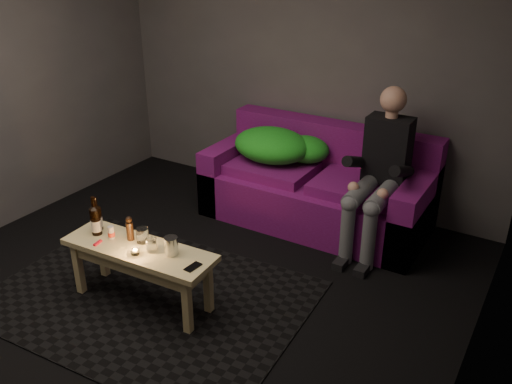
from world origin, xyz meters
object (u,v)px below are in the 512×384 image
sofa (318,189)px  person (380,169)px  coffee_table (140,257)px  beer_bottle_a (98,218)px  beer_bottle_b (96,220)px  steel_cup (171,246)px

sofa → person: size_ratio=1.50×
coffee_table → beer_bottle_a: size_ratio=4.42×
sofa → person: person is taller
person → coffee_table: 2.02m
coffee_table → beer_bottle_b: 0.43m
steel_cup → beer_bottle_b: bearing=-174.5°
person → steel_cup: bearing=-118.6°
person → coffee_table: bearing=-124.4°
sofa → coffee_table: 1.89m
person → steel_cup: person is taller
beer_bottle_a → steel_cup: beer_bottle_a is taller
coffee_table → beer_bottle_a: (-0.42, 0.04, 0.18)m
sofa → coffee_table: bearing=-106.0°
beer_bottle_b → steel_cup: 0.64m
sofa → beer_bottle_b: (-0.90, -1.82, 0.26)m
person → beer_bottle_a: (-1.55, -1.61, -0.14)m
coffee_table → steel_cup: 0.30m
sofa → beer_bottle_a: (-0.94, -1.77, 0.24)m
beer_bottle_b → person: bearing=47.7°
sofa → steel_cup: size_ratio=15.68×
beer_bottle_a → beer_bottle_b: size_ratio=0.87×
sofa → beer_bottle_a: sofa is taller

